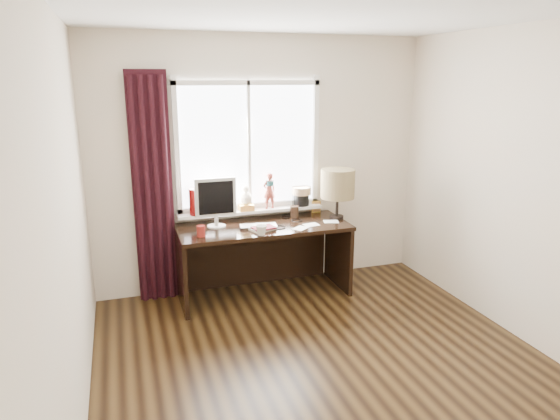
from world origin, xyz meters
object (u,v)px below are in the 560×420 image
object	(u,v)px
monitor	(216,200)
table_lamp	(338,184)
mug	(261,230)
desk	(261,245)
laptop	(259,226)
red_cup	(201,231)

from	to	relation	value
monitor	table_lamp	bearing A→B (deg)	-3.75
mug	monitor	distance (m)	0.57
monitor	mug	bearing A→B (deg)	-48.20
monitor	desk	bearing A→B (deg)	1.09
laptop	desk	size ratio (longest dim) A/B	0.21
mug	desk	bearing A→B (deg)	74.79
table_lamp	laptop	bearing A→B (deg)	-175.54
laptop	red_cup	xyz separation A→B (m)	(-0.58, -0.10, 0.04)
desk	monitor	xyz separation A→B (m)	(-0.45, -0.01, 0.52)
red_cup	mug	bearing A→B (deg)	-14.20
laptop	red_cup	distance (m)	0.59
mug	table_lamp	xyz separation A→B (m)	(0.91, 0.31, 0.31)
laptop	monitor	xyz separation A→B (m)	(-0.39, 0.15, 0.26)
red_cup	monitor	xyz separation A→B (m)	(0.19, 0.25, 0.23)
red_cup	desk	xyz separation A→B (m)	(0.65, 0.26, -0.30)
monitor	table_lamp	xyz separation A→B (m)	(1.25, -0.08, 0.09)
mug	desk	world-z (taller)	mug
mug	monitor	size ratio (longest dim) A/B	0.21
laptop	desk	xyz separation A→B (m)	(0.07, 0.16, -0.26)
mug	red_cup	xyz separation A→B (m)	(-0.54, 0.14, -0.00)
red_cup	desk	distance (m)	0.76
desk	monitor	world-z (taller)	monitor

